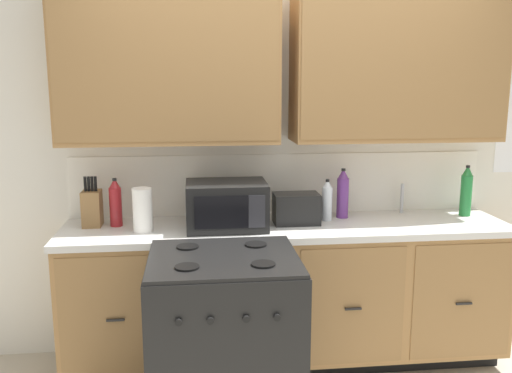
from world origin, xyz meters
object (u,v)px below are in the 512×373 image
(toaster, at_px, (296,208))
(stove_range, at_px, (225,343))
(knife_block, at_px, (92,208))
(bottle_clear, at_px, (327,200))
(bottle_violet, at_px, (343,194))
(paper_towel_roll, at_px, (143,210))
(bottle_green, at_px, (466,191))
(microwave, at_px, (226,205))
(bottle_red, at_px, (115,203))

(toaster, bearing_deg, stove_range, -126.98)
(knife_block, distance_m, bottle_clear, 1.46)
(stove_range, bearing_deg, bottle_violet, 43.20)
(paper_towel_roll, distance_m, bottle_clear, 1.15)
(paper_towel_roll, xyz_separation_m, bottle_clear, (1.14, 0.14, -0.00))
(paper_towel_roll, height_order, bottle_green, bottle_green)
(stove_range, bearing_deg, microwave, 85.04)
(bottle_violet, bearing_deg, bottle_red, -178.05)
(stove_range, distance_m, bottle_green, 1.89)
(stove_range, height_order, bottle_violet, bottle_violet)
(stove_range, distance_m, bottle_violet, 1.27)
(toaster, relative_size, paper_towel_roll, 1.08)
(bottle_green, bearing_deg, microwave, -175.33)
(bottle_clear, bearing_deg, bottle_violet, 26.23)
(knife_block, height_order, bottle_green, bottle_green)
(microwave, xyz_separation_m, bottle_clear, (0.65, 0.11, -0.01))
(stove_range, xyz_separation_m, microwave, (0.05, 0.60, 0.59))
(stove_range, xyz_separation_m, knife_block, (-0.76, 0.73, 0.57))
(stove_range, height_order, toaster, toaster)
(knife_block, bearing_deg, paper_towel_roll, -26.39)
(bottle_red, distance_m, bottle_green, 2.25)
(bottle_clear, xyz_separation_m, bottle_violet, (0.12, 0.06, 0.03))
(paper_towel_roll, bearing_deg, toaster, 4.82)
(stove_range, relative_size, paper_towel_roll, 3.65)
(stove_range, height_order, paper_towel_roll, paper_towel_roll)
(bottle_red, height_order, bottle_violet, bottle_violet)
(stove_range, bearing_deg, paper_towel_roll, 127.85)
(paper_towel_roll, distance_m, bottle_green, 2.08)
(toaster, bearing_deg, bottle_red, 176.53)
(knife_block, xyz_separation_m, bottle_clear, (1.46, -0.02, 0.01))
(bottle_violet, bearing_deg, paper_towel_roll, -171.21)
(microwave, height_order, bottle_clear, microwave)
(paper_towel_roll, height_order, bottle_clear, bottle_clear)
(bottle_clear, relative_size, bottle_violet, 0.82)
(knife_block, relative_size, paper_towel_roll, 1.19)
(stove_range, relative_size, knife_block, 3.06)
(stove_range, distance_m, paper_towel_roll, 0.93)
(paper_towel_roll, bearing_deg, knife_block, 153.61)
(bottle_clear, relative_size, bottle_red, 0.89)
(toaster, height_order, knife_block, knife_block)
(toaster, xyz_separation_m, bottle_clear, (0.21, 0.06, 0.03))
(toaster, xyz_separation_m, bottle_violet, (0.33, 0.12, 0.06))
(bottle_clear, xyz_separation_m, bottle_red, (-1.32, 0.01, 0.02))
(knife_block, bearing_deg, bottle_red, -4.71)
(knife_block, height_order, bottle_red, knife_block)
(microwave, xyz_separation_m, bottle_green, (1.58, 0.13, 0.02))
(knife_block, bearing_deg, stove_range, -43.73)
(microwave, distance_m, paper_towel_roll, 0.50)
(knife_block, relative_size, bottle_clear, 1.17)
(toaster, bearing_deg, bottle_green, 3.87)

